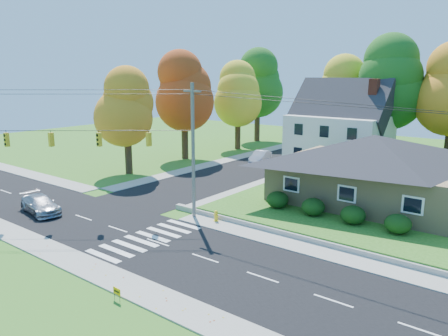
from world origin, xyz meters
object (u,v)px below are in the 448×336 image
object	(u,v)px
ranch_house	(372,168)
silver_sedan	(40,204)
white_car	(260,157)
fire_hydrant	(216,216)

from	to	relation	value
ranch_house	silver_sedan	distance (m)	26.30
ranch_house	white_car	xyz separation A→B (m)	(-16.86, 9.50, -2.53)
ranch_house	fire_hydrant	distance (m)	13.31
white_car	fire_hydrant	bearing A→B (deg)	-78.43
ranch_house	fire_hydrant	world-z (taller)	ranch_house
white_car	ranch_house	bearing A→B (deg)	-42.70
silver_sedan	white_car	bearing A→B (deg)	4.04
white_car	silver_sedan	bearing A→B (deg)	-109.12
fire_hydrant	silver_sedan	bearing A→B (deg)	-150.73
silver_sedan	fire_hydrant	bearing A→B (deg)	-50.87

